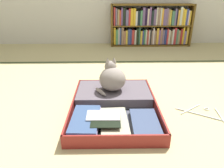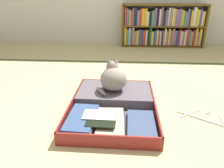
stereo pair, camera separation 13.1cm
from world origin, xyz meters
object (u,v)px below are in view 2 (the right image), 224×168
Objects in this scene: black_cat at (113,78)px; clothes_hanger at (207,118)px; bookshelf at (162,27)px; open_suitcase at (113,104)px.

clothes_hanger is at bearing -19.98° from black_cat.
black_cat is 0.77m from clothes_hanger.
black_cat is at bearing 160.02° from clothes_hanger.
bookshelf is at bearing 70.50° from black_cat.
open_suitcase is at bearing -88.09° from black_cat.
bookshelf is 2.28m from clothes_hanger.
clothes_hanger is (0.70, -0.10, -0.04)m from open_suitcase.
bookshelf is at bearing 89.93° from clothes_hanger.
clothes_hanger is at bearing -8.47° from open_suitcase.
black_cat is at bearing 91.91° from open_suitcase.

